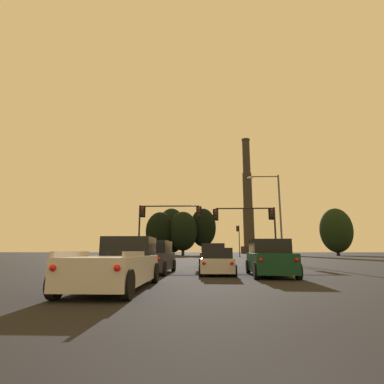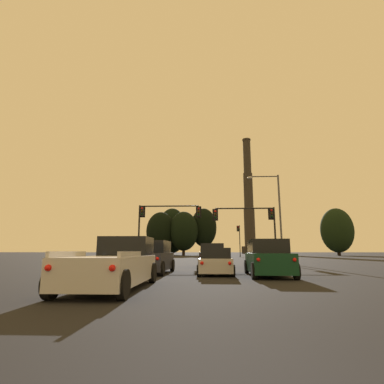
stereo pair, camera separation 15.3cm
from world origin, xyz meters
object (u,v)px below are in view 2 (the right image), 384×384
(suv_right_lane_second, at_px, (268,258))
(traffic_light_overhead_right, at_px, (253,220))
(suv_center_lane_front, at_px, (212,256))
(traffic_light_overhead_left, at_px, (160,218))
(traffic_light_far_right, at_px, (239,236))
(street_lamp, at_px, (275,208))
(suv_left_lane_second, at_px, (152,257))
(hatchback_center_lane_second, at_px, (216,262))
(pickup_truck_left_lane_third, at_px, (116,265))
(smokestack, at_px, (249,207))

(suv_right_lane_second, bearing_deg, traffic_light_overhead_right, 86.07)
(suv_center_lane_front, distance_m, traffic_light_overhead_left, 9.80)
(traffic_light_far_right, bearing_deg, street_lamp, -89.64)
(suv_left_lane_second, distance_m, hatchback_center_lane_second, 3.76)
(suv_center_lane_front, distance_m, street_lamp, 11.49)
(suv_left_lane_second, xyz_separation_m, traffic_light_overhead_right, (8.13, 13.57, 3.55))
(suv_left_lane_second, height_order, hatchback_center_lane_second, suv_left_lane_second)
(suv_center_lane_front, height_order, pickup_truck_left_lane_third, suv_center_lane_front)
(traffic_light_overhead_left, distance_m, smokestack, 114.73)
(suv_right_lane_second, relative_size, traffic_light_overhead_right, 0.76)
(suv_left_lane_second, bearing_deg, suv_right_lane_second, -12.71)
(traffic_light_overhead_left, bearing_deg, hatchback_center_lane_second, -70.16)
(suv_left_lane_second, bearing_deg, pickup_truck_left_lane_third, -88.42)
(suv_left_lane_second, xyz_separation_m, smokestack, (24.19, 124.63, 21.05))
(traffic_light_far_right, bearing_deg, suv_left_lane_second, -102.34)
(suv_right_lane_second, xyz_separation_m, traffic_light_overhead_left, (-8.06, 15.84, 3.86))
(hatchback_center_lane_second, height_order, pickup_truck_left_lane_third, pickup_truck_left_lane_third)
(suv_left_lane_second, distance_m, suv_center_lane_front, 7.89)
(traffic_light_overhead_left, relative_size, smokestack, 0.12)
(suv_right_lane_second, bearing_deg, suv_left_lane_second, 168.17)
(suv_center_lane_front, xyz_separation_m, street_lamp, (7.01, 7.69, 4.89))
(suv_right_lane_second, distance_m, street_lamp, 17.58)
(pickup_truck_left_lane_third, xyz_separation_m, traffic_light_overhead_left, (-1.68, 21.28, 3.95))
(street_lamp, bearing_deg, pickup_truck_left_lane_third, -116.25)
(suv_center_lane_front, bearing_deg, smokestack, 81.90)
(suv_left_lane_second, relative_size, traffic_light_overhead_left, 0.72)
(suv_center_lane_front, xyz_separation_m, smokestack, (20.50, 117.65, 21.05))
(hatchback_center_lane_second, height_order, suv_right_lane_second, suv_right_lane_second)
(suv_center_lane_front, xyz_separation_m, hatchback_center_lane_second, (-0.01, -7.72, -0.23))
(traffic_light_overhead_left, height_order, traffic_light_far_right, traffic_light_far_right)
(suv_right_lane_second, relative_size, street_lamp, 0.52)
(suv_right_lane_second, height_order, smokestack, smokestack)
(hatchback_center_lane_second, distance_m, smokestack, 128.81)
(traffic_light_far_right, height_order, traffic_light_overhead_right, traffic_light_far_right)
(traffic_light_overhead_right, bearing_deg, traffic_light_overhead_left, 176.37)
(traffic_light_overhead_right, height_order, smokestack, smokestack)
(suv_center_lane_front, distance_m, smokestack, 121.27)
(suv_center_lane_front, distance_m, traffic_light_overhead_right, 8.71)
(traffic_light_overhead_right, bearing_deg, pickup_truck_left_lane_third, -111.56)
(pickup_truck_left_lane_third, distance_m, street_lamp, 24.76)
(suv_right_lane_second, xyz_separation_m, street_lamp, (4.34, 16.31, 4.89))
(traffic_light_far_right, height_order, street_lamp, street_lamp)
(pickup_truck_left_lane_third, height_order, smokestack, smokestack)
(pickup_truck_left_lane_third, xyz_separation_m, traffic_light_overhead_right, (8.16, 20.66, 3.65))
(traffic_light_overhead_left, bearing_deg, traffic_light_overhead_right, -3.63)
(traffic_light_overhead_left, height_order, street_lamp, street_lamp)
(hatchback_center_lane_second, distance_m, suv_right_lane_second, 2.84)
(pickup_truck_left_lane_third, distance_m, traffic_light_overhead_left, 21.71)
(hatchback_center_lane_second, relative_size, traffic_light_overhead_right, 0.63)
(suv_left_lane_second, bearing_deg, street_lamp, 55.74)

